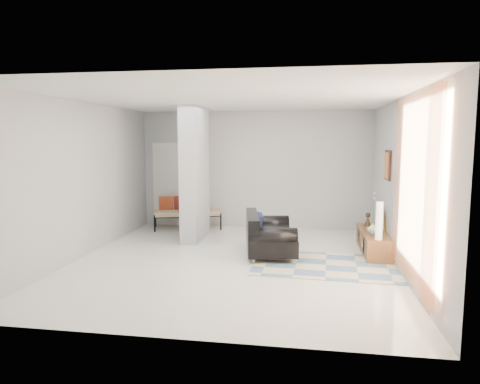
# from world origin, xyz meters

# --- Properties ---
(floor) EXTENTS (6.00, 6.00, 0.00)m
(floor) POSITION_xyz_m (0.00, 0.00, 0.00)
(floor) COLOR white
(floor) RESTS_ON ground
(ceiling) EXTENTS (6.00, 6.00, 0.00)m
(ceiling) POSITION_xyz_m (0.00, 0.00, 2.80)
(ceiling) COLOR white
(ceiling) RESTS_ON wall_back
(wall_back) EXTENTS (6.00, 0.00, 6.00)m
(wall_back) POSITION_xyz_m (0.00, 3.00, 1.40)
(wall_back) COLOR #ACAEB0
(wall_back) RESTS_ON ground
(wall_front) EXTENTS (6.00, 0.00, 6.00)m
(wall_front) POSITION_xyz_m (0.00, -3.00, 1.40)
(wall_front) COLOR #ACAEB0
(wall_front) RESTS_ON ground
(wall_left) EXTENTS (0.00, 6.00, 6.00)m
(wall_left) POSITION_xyz_m (-2.75, 0.00, 1.40)
(wall_left) COLOR #ACAEB0
(wall_left) RESTS_ON ground
(wall_right) EXTENTS (0.00, 6.00, 6.00)m
(wall_right) POSITION_xyz_m (2.75, 0.00, 1.40)
(wall_right) COLOR #ACAEB0
(wall_right) RESTS_ON ground
(partition_column) EXTENTS (0.35, 1.20, 2.80)m
(partition_column) POSITION_xyz_m (-1.10, 1.60, 1.40)
(partition_column) COLOR #A9AEB1
(partition_column) RESTS_ON floor
(hallway_door) EXTENTS (0.85, 0.06, 2.04)m
(hallway_door) POSITION_xyz_m (-2.10, 2.96, 1.02)
(hallway_door) COLOR silver
(hallway_door) RESTS_ON floor
(curtain) EXTENTS (0.00, 2.55, 2.55)m
(curtain) POSITION_xyz_m (2.67, -1.15, 1.45)
(curtain) COLOR #FF8243
(curtain) RESTS_ON wall_right
(wall_art) EXTENTS (0.04, 0.45, 0.55)m
(wall_art) POSITION_xyz_m (2.72, 1.03, 1.65)
(wall_art) COLOR #3C1A10
(wall_art) RESTS_ON wall_right
(media_console) EXTENTS (0.45, 1.71, 0.80)m
(media_console) POSITION_xyz_m (2.52, 1.03, 0.21)
(media_console) COLOR brown
(media_console) RESTS_ON floor
(loveseat) EXTENTS (1.09, 1.60, 0.76)m
(loveseat) POSITION_xyz_m (0.54, 0.57, 0.36)
(loveseat) COLOR silver
(loveseat) RESTS_ON floor
(daybed) EXTENTS (1.69, 1.12, 0.77)m
(daybed) POSITION_xyz_m (-1.60, 2.62, 0.42)
(daybed) COLOR black
(daybed) RESTS_ON floor
(area_rug) EXTENTS (2.50, 1.73, 0.01)m
(area_rug) POSITION_xyz_m (1.60, -0.01, 0.01)
(area_rug) COLOR #C1B993
(area_rug) RESTS_ON floor
(cylinder_lamp) EXTENTS (0.12, 0.12, 0.66)m
(cylinder_lamp) POSITION_xyz_m (2.50, 0.36, 0.73)
(cylinder_lamp) COLOR silver
(cylinder_lamp) RESTS_ON media_console
(bronze_figurine) EXTENTS (0.15, 0.15, 0.27)m
(bronze_figurine) POSITION_xyz_m (2.47, 1.51, 0.54)
(bronze_figurine) COLOR #302315
(bronze_figurine) RESTS_ON media_console
(vase) EXTENTS (0.23, 0.23, 0.21)m
(vase) POSITION_xyz_m (2.47, 0.82, 0.50)
(vase) COLOR silver
(vase) RESTS_ON media_console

